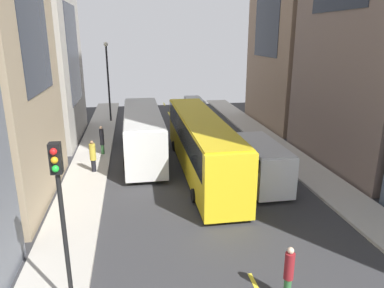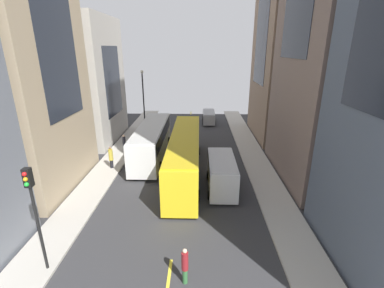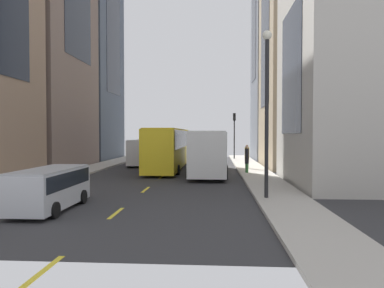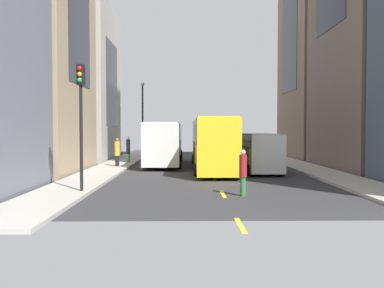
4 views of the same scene
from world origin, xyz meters
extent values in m
plane|color=#333335|center=(0.00, 0.00, 0.00)|extent=(40.79, 40.79, 0.00)
cube|color=#B2ADA3|center=(-7.11, 0.00, 0.07)|extent=(2.58, 44.00, 0.15)
cube|color=#B2ADA3|center=(7.11, 0.00, 0.07)|extent=(2.58, 44.00, 0.15)
cube|color=yellow|center=(0.00, -15.00, 0.01)|extent=(0.16, 2.00, 0.01)
cube|color=yellow|center=(0.00, -9.00, 0.01)|extent=(0.16, 2.00, 0.01)
cube|color=yellow|center=(0.00, -3.00, 0.01)|extent=(0.16, 2.00, 0.01)
cube|color=yellow|center=(0.00, 3.00, 0.01)|extent=(0.16, 2.00, 0.01)
cube|color=yellow|center=(0.00, 9.00, 0.01)|extent=(0.16, 2.00, 0.01)
cube|color=yellow|center=(0.00, 15.00, 0.01)|extent=(0.16, 2.00, 0.01)
cube|color=yellow|center=(0.00, 21.00, 0.01)|extent=(0.16, 2.00, 0.01)
cube|color=tan|center=(-12.26, -5.53, 12.82)|extent=(7.33, 9.74, 25.65)
cube|color=#1E232D|center=(-12.26, -5.53, 12.82)|extent=(7.40, 5.36, 14.11)
cube|color=#B7B2A8|center=(-12.04, 6.27, 7.07)|extent=(6.90, 10.14, 14.13)
cube|color=#1E232D|center=(-12.04, 6.27, 7.07)|extent=(6.97, 5.58, 7.77)
cube|color=#937760|center=(13.12, 8.43, 14.71)|extent=(9.04, 10.76, 29.41)
cube|color=#1E232D|center=(13.12, 8.43, 14.71)|extent=(9.13, 5.92, 16.18)
cube|color=silver|center=(-3.37, 0.58, 1.77)|extent=(2.55, 11.58, 3.00)
cube|color=black|center=(-3.37, 0.58, 2.62)|extent=(2.60, 10.65, 1.20)
cube|color=beige|center=(-3.37, 0.58, 3.31)|extent=(2.45, 11.12, 0.08)
cylinder|color=black|center=(-4.55, 4.17, 0.50)|extent=(0.46, 1.00, 1.00)
cylinder|color=black|center=(-2.20, 4.17, 0.50)|extent=(0.46, 1.00, 1.00)
cylinder|color=black|center=(-4.55, -3.01, 0.50)|extent=(0.46, 1.00, 1.00)
cylinder|color=black|center=(-2.20, -3.01, 0.50)|extent=(0.46, 1.00, 1.00)
cube|color=yellow|center=(0.20, -3.20, 1.86)|extent=(2.45, 14.64, 3.30)
cube|color=black|center=(0.20, -3.20, 2.72)|extent=(2.50, 13.47, 1.48)
cube|color=gold|center=(0.20, -3.20, 3.55)|extent=(2.35, 14.05, 0.08)
cylinder|color=black|center=(-0.93, 1.34, 0.38)|extent=(0.44, 0.76, 0.76)
cylinder|color=black|center=(1.32, 1.34, 0.38)|extent=(0.44, 0.76, 0.76)
cylinder|color=black|center=(-0.93, -7.74, 0.38)|extent=(0.44, 0.76, 0.76)
cylinder|color=black|center=(1.32, -7.74, 0.38)|extent=(0.44, 0.76, 0.76)
cube|color=white|center=(3.25, -6.05, 1.35)|extent=(2.05, 5.44, 2.30)
cube|color=black|center=(3.25, -6.05, 2.10)|extent=(2.09, 5.00, 0.69)
cube|color=silver|center=(3.25, -6.05, 2.54)|extent=(1.97, 5.22, 0.08)
cylinder|color=black|center=(2.31, -4.37, 0.36)|extent=(0.37, 0.72, 0.72)
cylinder|color=black|center=(4.19, -4.37, 0.36)|extent=(0.37, 0.72, 0.72)
cylinder|color=black|center=(2.31, -7.74, 0.36)|extent=(0.37, 0.72, 0.72)
cylinder|color=black|center=(4.19, -7.74, 0.36)|extent=(0.37, 0.72, 0.72)
cube|color=#B7BABF|center=(2.88, 14.58, 0.91)|extent=(1.72, 4.56, 1.47)
cube|color=black|center=(2.88, 14.58, 1.28)|extent=(1.76, 4.19, 0.62)
cube|color=#9C9EA2|center=(2.88, 14.58, 1.68)|extent=(1.66, 4.38, 0.08)
cylinder|color=black|center=(2.09, 16.00, 0.31)|extent=(0.31, 0.62, 0.62)
cylinder|color=black|center=(3.68, 16.00, 0.31)|extent=(0.31, 0.62, 0.62)
cylinder|color=black|center=(2.09, 13.17, 0.31)|extent=(0.31, 0.62, 0.62)
cylinder|color=black|center=(3.68, 13.17, 0.31)|extent=(0.31, 0.62, 0.62)
cylinder|color=black|center=(-6.68, -2.56, 0.54)|extent=(0.30, 0.30, 0.77)
cylinder|color=gold|center=(-6.68, -2.56, 1.46)|extent=(0.40, 0.40, 1.06)
sphere|color=#8C6647|center=(-6.68, -2.56, 2.10)|extent=(0.22, 0.22, 0.22)
cylinder|color=#336B38|center=(-6.36, 0.96, 0.50)|extent=(0.24, 0.24, 0.71)
cylinder|color=black|center=(-6.36, 0.96, 1.44)|extent=(0.31, 0.31, 1.17)
sphere|color=tan|center=(-6.36, 0.96, 2.14)|extent=(0.23, 0.23, 0.23)
cylinder|color=#336B38|center=(0.81, -15.48, 0.41)|extent=(0.24, 0.24, 0.81)
cylinder|color=maroon|center=(0.81, -15.48, 1.29)|extent=(0.33, 0.33, 0.95)
sphere|color=beige|center=(0.81, -15.48, 1.87)|extent=(0.22, 0.22, 0.22)
cylinder|color=black|center=(-6.22, -14.87, 2.47)|extent=(0.14, 0.14, 4.63)
cube|color=black|center=(-6.22, -14.87, 5.23)|extent=(0.32, 0.32, 0.90)
sphere|color=red|center=(-6.22, -15.05, 5.48)|extent=(0.20, 0.20, 0.20)
sphere|color=orange|center=(-6.22, -15.05, 5.23)|extent=(0.20, 0.20, 0.20)
sphere|color=green|center=(-6.22, -15.05, 4.98)|extent=(0.20, 0.20, 0.20)
cylinder|color=black|center=(-6.32, 11.92, 3.85)|extent=(0.18, 0.18, 7.40)
sphere|color=silver|center=(-6.32, 11.92, 7.73)|extent=(0.44, 0.44, 0.44)
camera|label=1|loc=(-4.00, -24.89, 8.54)|focal=33.51mm
camera|label=2|loc=(1.42, -25.68, 10.69)|focal=25.53mm
camera|label=3|loc=(-3.92, 28.85, 3.14)|focal=33.48mm
camera|label=4|loc=(-1.60, -33.34, 2.85)|focal=39.34mm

